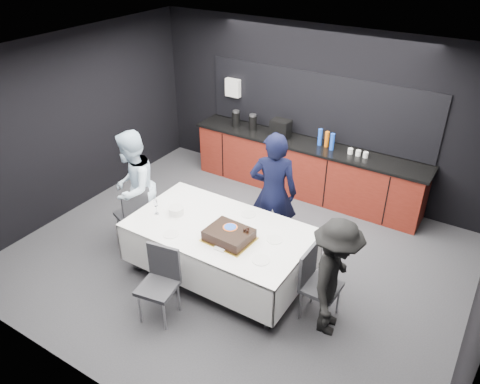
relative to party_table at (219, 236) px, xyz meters
name	(u,v)px	position (x,y,z in m)	size (l,w,h in m)	color
ground	(236,258)	(0.00, 0.40, -0.64)	(6.00, 6.00, 0.00)	#3D3D41
room_shell	(236,139)	(0.00, 0.40, 1.22)	(6.04, 5.04, 2.82)	white
kitchenette	(305,164)	(-0.02, 2.62, -0.10)	(4.10, 0.64, 2.05)	#5C160E
party_table	(219,236)	(0.00, 0.00, 0.00)	(2.32, 1.32, 0.78)	#99999E
cake_assembly	(229,235)	(0.25, -0.16, 0.21)	(0.60, 0.50, 0.18)	gold
plate_stack	(176,211)	(-0.65, -0.05, 0.19)	(0.20, 0.20, 0.10)	white
loose_plate_near	(171,234)	(-0.42, -0.45, 0.14)	(0.20, 0.20, 0.01)	white
loose_plate_right_a	(275,240)	(0.73, 0.13, 0.14)	(0.20, 0.20, 0.01)	white
loose_plate_right_b	(261,260)	(0.78, -0.29, 0.14)	(0.21, 0.21, 0.01)	white
loose_plate_far	(248,214)	(0.16, 0.45, 0.14)	(0.21, 0.21, 0.01)	white
fork_pile	(220,249)	(0.27, -0.38, 0.15)	(0.14, 0.09, 0.02)	white
champagne_flute	(156,204)	(-0.88, -0.18, 0.30)	(0.06, 0.06, 0.22)	white
chair_left	(134,212)	(-1.45, -0.05, -0.11)	(0.54, 0.54, 0.92)	#313237
chair_right	(315,279)	(1.35, 0.00, -0.11)	(0.43, 0.43, 0.92)	#313237
chair_near	(160,278)	(-0.20, -0.94, -0.11)	(0.49, 0.49, 0.92)	#313237
person_center	(273,193)	(0.28, 0.92, 0.26)	(0.66, 0.43, 1.81)	black
person_left	(133,188)	(-1.53, 0.07, 0.21)	(0.83, 0.65, 1.71)	#C4E0F7
person_right	(334,278)	(1.61, -0.10, 0.10)	(0.96, 0.55, 1.49)	black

